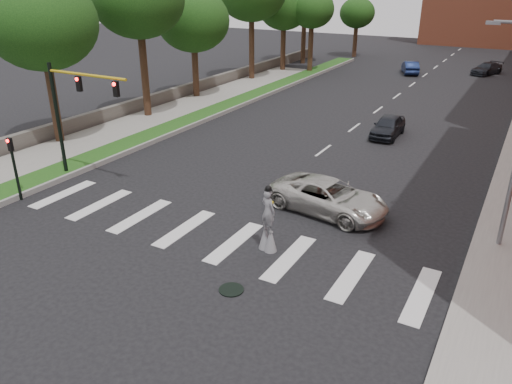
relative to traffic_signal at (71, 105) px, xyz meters
The scene contains 18 objects.
ground_plane 11.04m from the traffic_signal, 17.05° to the right, with size 160.00×160.00×0.00m, color black.
grass_median 17.56m from the traffic_signal, 95.77° to the left, with size 2.00×60.00×0.25m, color #1C4914.
median_curb 17.48m from the traffic_signal, 92.25° to the left, with size 0.20×60.00×0.28m, color gray.
sidewalk_left 9.37m from the traffic_signal, 123.98° to the left, with size 4.00×60.00×0.18m, color gray.
stone_wall 20.64m from the traffic_signal, 110.80° to the left, with size 0.50×56.00×1.10m, color #534D47.
manhole 14.33m from the traffic_signal, 21.36° to the right, with size 0.90×0.90×0.04m, color black.
traffic_signal is the anchor object (origin of this frame).
secondary_signal 4.17m from the traffic_signal, 98.43° to the right, with size 0.25×0.21×3.23m.
stilt_performer 13.05m from the traffic_signal, ahead, with size 0.83×0.61×2.85m.
suv_crossing 14.06m from the traffic_signal, 11.33° to the left, with size 2.61×5.67×1.58m, color beige.
car_near 20.60m from the traffic_signal, 52.08° to the left, with size 1.71×4.25×1.45m, color black.
car_mid 41.96m from the traffic_signal, 78.90° to the left, with size 1.50×4.31×1.42m, color #15224B.
car_far 47.58m from the traffic_signal, 70.69° to the left, with size 1.81×4.46×1.29m, color black.
tree_1 8.10m from the traffic_signal, 147.99° to the left, with size 6.84×6.84×10.58m.
tree_3 20.51m from the traffic_signal, 107.53° to the left, with size 6.34×6.34×9.41m.
tree_6 36.30m from the traffic_signal, 93.46° to the left, with size 4.86×4.86×8.95m.
tree_7 50.33m from the traffic_signal, 91.98° to the left, with size 4.64×4.64×7.66m.
tree_8 36.02m from the traffic_signal, 98.55° to the left, with size 5.65×5.65×9.34m.
Camera 1 is at (11.06, -14.57, 10.33)m, focal length 35.00 mm.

